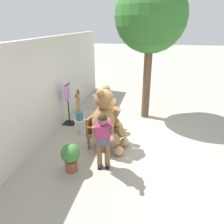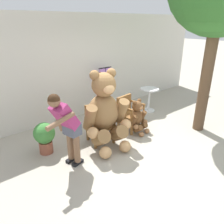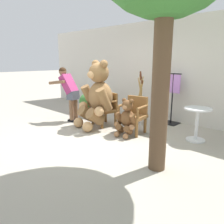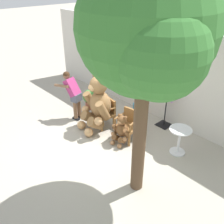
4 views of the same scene
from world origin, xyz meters
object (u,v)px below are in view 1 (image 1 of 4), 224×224
at_px(brush_bucket, 79,113).
at_px(person_visitor, 103,136).
at_px(wooden_chair_right, 105,117).
at_px(white_stool, 80,123).
at_px(clothing_display_stand, 68,103).
at_px(teddy_bear_large, 106,120).
at_px(patio_tree, 153,18).
at_px(potted_plant, 71,156).
at_px(wooden_chair_left, 97,131).
at_px(teddy_bear_small, 114,119).
at_px(round_side_table, 100,102).

bearing_deg(brush_bucket, person_visitor, -145.15).
distance_m(wooden_chair_right, white_stool, 0.79).
relative_size(wooden_chair_right, clothing_display_stand, 0.63).
relative_size(wooden_chair_right, teddy_bear_large, 0.50).
bearing_deg(patio_tree, clothing_display_stand, 115.72).
height_order(wooden_chair_right, clothing_display_stand, clothing_display_stand).
height_order(white_stool, potted_plant, potted_plant).
height_order(brush_bucket, clothing_display_stand, brush_bucket).
relative_size(teddy_bear_large, potted_plant, 2.51).
bearing_deg(person_visitor, white_stool, 34.76).
distance_m(person_visitor, clothing_display_stand, 2.83).
xyz_separation_m(wooden_chair_left, brush_bucket, (0.59, 0.71, 0.21)).
xyz_separation_m(wooden_chair_right, teddy_bear_small, (0.02, -0.29, -0.04)).
distance_m(wooden_chair_right, clothing_display_stand, 1.35).
bearing_deg(teddy_bear_small, person_visitor, -176.15).
bearing_deg(teddy_bear_large, wooden_chair_left, 84.11).
xyz_separation_m(teddy_bear_large, round_side_table, (2.28, 0.76, -0.39)).
bearing_deg(teddy_bear_large, clothing_display_stand, 51.77).
height_order(wooden_chair_left, round_side_table, wooden_chair_left).
bearing_deg(white_stool, wooden_chair_right, -63.67).
height_order(teddy_bear_small, round_side_table, teddy_bear_small).
xyz_separation_m(person_visitor, potted_plant, (-0.15, 0.72, -0.50)).
relative_size(wooden_chair_left, clothing_display_stand, 0.63).
xyz_separation_m(person_visitor, brush_bucket, (1.62, 1.13, -0.23)).
distance_m(wooden_chair_right, brush_bucket, 0.82).
bearing_deg(potted_plant, brush_bucket, 12.88).
distance_m(white_stool, clothing_display_stand, 0.93).
relative_size(brush_bucket, patio_tree, 0.21).
distance_m(wooden_chair_left, clothing_display_stand, 1.80).
bearing_deg(teddy_bear_small, round_side_table, 30.87).
bearing_deg(person_visitor, wooden_chair_right, 12.05).
xyz_separation_m(person_visitor, clothing_display_stand, (2.24, 1.72, -0.18)).
height_order(wooden_chair_right, brush_bucket, brush_bucket).
distance_m(wooden_chair_right, potted_plant, 2.14).
xyz_separation_m(wooden_chair_left, white_stool, (0.59, 0.71, -0.11)).
relative_size(potted_plant, clothing_display_stand, 0.50).
bearing_deg(brush_bucket, white_stool, -66.46).
bearing_deg(wooden_chair_right, white_stool, 116.33).
height_order(wooden_chair_right, white_stool, wooden_chair_right).
xyz_separation_m(white_stool, patio_tree, (1.83, -1.92, 2.94)).
xyz_separation_m(teddy_bear_small, person_visitor, (-1.99, -0.13, 0.48)).
bearing_deg(wooden_chair_left, brush_bucket, 50.07).
xyz_separation_m(white_stool, round_side_table, (1.66, -0.22, 0.09)).
distance_m(wooden_chair_left, potted_plant, 1.22).
distance_m(wooden_chair_left, person_visitor, 1.19).
distance_m(wooden_chair_right, round_side_table, 1.40).
bearing_deg(round_side_table, potted_plant, -176.90).
bearing_deg(brush_bucket, round_side_table, -7.48).
distance_m(wooden_chair_right, teddy_bear_small, 0.29).
relative_size(person_visitor, clothing_display_stand, 1.10).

